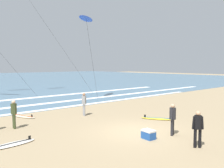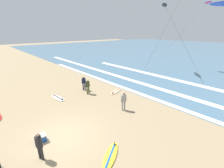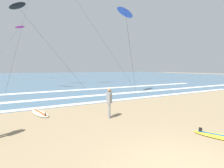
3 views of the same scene
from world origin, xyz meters
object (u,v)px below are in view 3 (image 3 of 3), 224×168
(surfboard_foreground_flat, at_px, (40,113))
(kite_blue_high_right, at_px, (126,13))
(kite_black_low_near, at_px, (17,6))
(kite_magenta_far_left, at_px, (20,27))
(surfer_right_near, at_px, (109,100))

(surfboard_foreground_flat, height_order, kite_blue_high_right, kite_blue_high_right)
(kite_black_low_near, relative_size, kite_magenta_far_left, 0.77)
(surfer_right_near, relative_size, surfboard_foreground_flat, 0.73)
(surfer_right_near, relative_size, kite_black_low_near, 0.16)
(surfer_right_near, bearing_deg, kite_magenta_far_left, 101.30)
(surfboard_foreground_flat, height_order, kite_black_low_near, kite_black_low_near)
(surfboard_foreground_flat, distance_m, kite_magenta_far_left, 36.76)
(surfboard_foreground_flat, bearing_deg, surfer_right_near, -35.09)
(kite_black_low_near, xyz_separation_m, kite_blue_high_right, (9.86, -7.48, -1.61))
(surfboard_foreground_flat, xyz_separation_m, kite_magenta_far_left, (-3.97, 34.31, 12.58))
(kite_black_low_near, distance_m, kite_blue_high_right, 12.49)
(kite_magenta_far_left, bearing_deg, surfer_right_near, -78.70)
(surfer_right_near, height_order, kite_black_low_near, kite_black_low_near)
(kite_blue_high_right, bearing_deg, surfer_right_near, -126.62)
(surfer_right_near, height_order, kite_magenta_far_left, kite_magenta_far_left)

